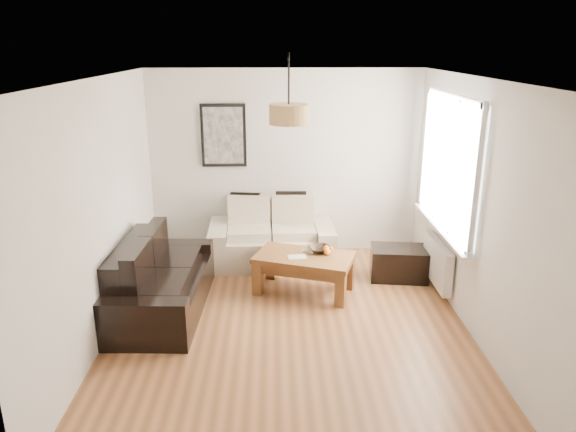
{
  "coord_description": "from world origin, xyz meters",
  "views": [
    {
      "loc": [
        -0.14,
        -5.15,
        2.92
      ],
      "look_at": [
        0.0,
        0.6,
        1.05
      ],
      "focal_mm": 33.35,
      "sensor_mm": 36.0,
      "label": 1
    }
  ],
  "objects_px": {
    "coffee_table": "(304,273)",
    "ottoman": "(399,263)",
    "sofa_leather": "(162,277)",
    "loveseat_cream": "(271,233)"
  },
  "relations": [
    {
      "from": "sofa_leather",
      "to": "coffee_table",
      "type": "relative_size",
      "value": 1.6
    },
    {
      "from": "coffee_table",
      "to": "ottoman",
      "type": "bearing_deg",
      "value": 16.45
    },
    {
      "from": "ottoman",
      "to": "sofa_leather",
      "type": "bearing_deg",
      "value": -164.58
    },
    {
      "from": "sofa_leather",
      "to": "coffee_table",
      "type": "bearing_deg",
      "value": -73.25
    },
    {
      "from": "coffee_table",
      "to": "loveseat_cream",
      "type": "bearing_deg",
      "value": 112.74
    },
    {
      "from": "loveseat_cream",
      "to": "sofa_leather",
      "type": "bearing_deg",
      "value": -133.54
    },
    {
      "from": "ottoman",
      "to": "loveseat_cream",
      "type": "bearing_deg",
      "value": 160.4
    },
    {
      "from": "sofa_leather",
      "to": "loveseat_cream",
      "type": "bearing_deg",
      "value": -39.57
    },
    {
      "from": "ottoman",
      "to": "coffee_table",
      "type": "bearing_deg",
      "value": -163.55
    },
    {
      "from": "loveseat_cream",
      "to": "ottoman",
      "type": "relative_size",
      "value": 2.35
    }
  ]
}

